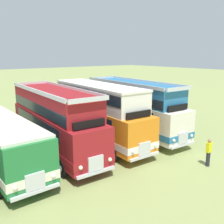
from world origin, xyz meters
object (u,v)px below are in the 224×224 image
object	(u,v)px
bus_sixth_in_row	(99,111)
bus_fourth_in_row	(1,139)
bus_seventh_in_row	(132,106)
bus_fifth_in_row	(55,120)
marshal_person	(209,152)

from	to	relation	value
bus_sixth_in_row	bus_fourth_in_row	bearing A→B (deg)	179.94
bus_fourth_in_row	bus_seventh_in_row	bearing A→B (deg)	0.70
bus_seventh_in_row	bus_fourth_in_row	bearing A→B (deg)	-179.30
bus_sixth_in_row	bus_fifth_in_row	bearing A→B (deg)	178.95
bus_fourth_in_row	bus_sixth_in_row	xyz separation A→B (m)	(7.11, -0.01, 0.72)
bus_fourth_in_row	bus_fifth_in_row	size ratio (longest dim) A/B	0.98
bus_sixth_in_row	bus_seventh_in_row	bearing A→B (deg)	2.22
bus_fifth_in_row	bus_sixth_in_row	distance (m)	3.55
bus_sixth_in_row	marshal_person	world-z (taller)	bus_sixth_in_row
bus_sixth_in_row	bus_seventh_in_row	distance (m)	3.56
bus_fourth_in_row	bus_fifth_in_row	world-z (taller)	bus_fifth_in_row
bus_fourth_in_row	bus_seventh_in_row	size ratio (longest dim) A/B	0.93
bus_fifth_in_row	marshal_person	xyz separation A→B (m)	(6.31, -7.67, -1.47)
bus_seventh_in_row	marshal_person	xyz separation A→B (m)	(-0.79, -7.75, -1.47)
bus_fourth_in_row	bus_fifth_in_row	xyz separation A→B (m)	(3.56, 0.06, 0.60)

